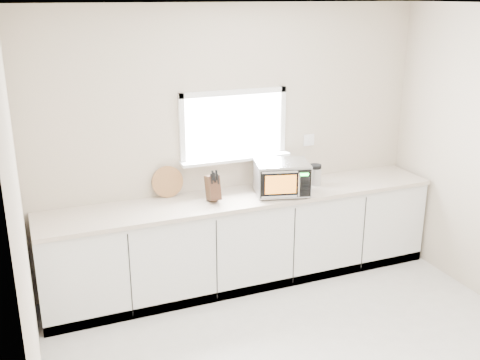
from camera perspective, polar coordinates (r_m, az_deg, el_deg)
back_wall at (r=5.55m, az=-0.72°, el=3.72°), size 4.00×0.17×2.70m
cabinets at (r=5.61m, az=0.43°, el=-6.17°), size 3.92×0.60×0.88m
countertop at (r=5.42m, az=0.48°, el=-1.79°), size 3.92×0.64×0.04m
microwave at (r=5.42m, az=4.27°, el=0.26°), size 0.58×0.50×0.32m
knife_block at (r=5.24m, az=-2.77°, el=-0.75°), size 0.11×0.22×0.32m
cutting_board at (r=5.38m, az=-7.38°, el=-0.18°), size 0.30×0.07×0.30m
coffee_grinder at (r=5.74m, az=7.64°, el=0.56°), size 0.15×0.15×0.22m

